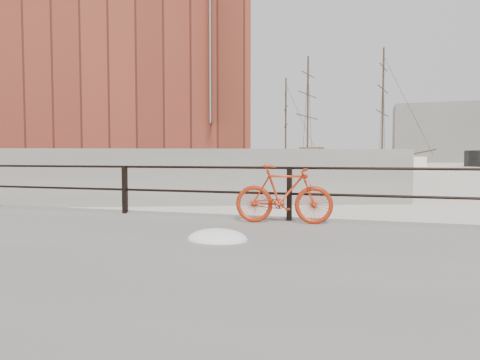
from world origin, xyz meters
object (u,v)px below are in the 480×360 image
Objects in this scene: bicycle at (284,194)px; schooner_mid at (343,166)px; schooner_left at (258,165)px; workboat_far at (161,168)px; workboat_near at (122,172)px.

bicycle is 73.71m from schooner_mid.
schooner_left is 2.51× the size of workboat_far.
schooner_mid is 3.09× the size of workboat_far.
workboat_near reaches higher than bicycle.
workboat_near is at bearing 120.75° from bicycle.
schooner_left reaches higher than workboat_near.
workboat_far is (-23.78, -25.94, 0.00)m from schooner_mid.
bicycle is 0.07× the size of schooner_left.
workboat_far is (-6.27, -30.91, 0.00)m from schooner_left.
schooner_left is 2.21× the size of workboat_near.
workboat_near is at bearing -86.36° from workboat_far.
schooner_mid reaches higher than workboat_far.
schooner_mid is 1.23× the size of schooner_left.
schooner_mid reaches higher than schooner_left.
workboat_near is (-2.03, -47.32, 0.00)m from schooner_left.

